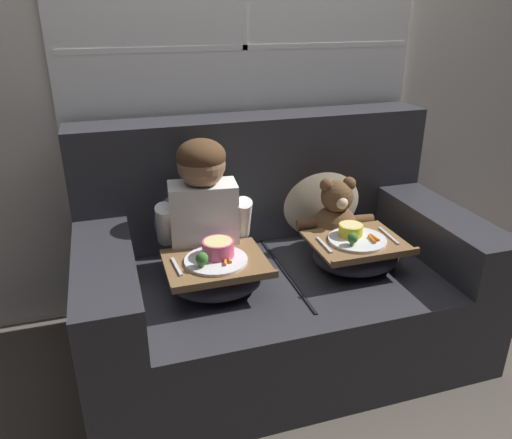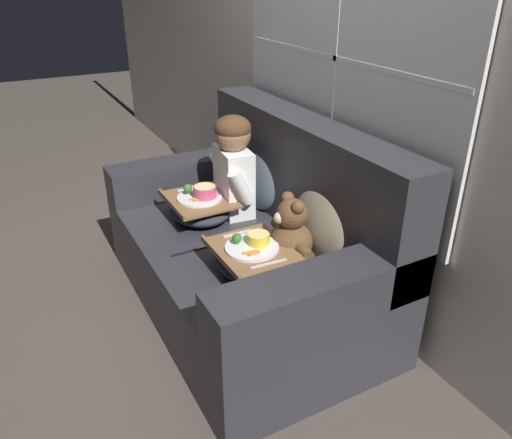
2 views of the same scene
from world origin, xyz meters
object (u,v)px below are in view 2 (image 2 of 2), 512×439
(throw_pillow_behind_child, at_px, (262,174))
(lap_tray_teddy, at_px, (252,259))
(couch, at_px, (255,246))
(teddy_bear, at_px, (291,235))
(lap_tray_child, at_px, (200,207))
(throw_pillow_behind_teddy, at_px, (324,216))
(child_figure, at_px, (233,161))

(throw_pillow_behind_child, height_order, lap_tray_teddy, throw_pillow_behind_child)
(couch, distance_m, teddy_bear, 0.37)
(couch, relative_size, teddy_bear, 4.54)
(throw_pillow_behind_child, height_order, lap_tray_child, throw_pillow_behind_child)
(lap_tray_child, bearing_deg, teddy_bear, 18.52)
(teddy_bear, height_order, lap_tray_child, teddy_bear)
(throw_pillow_behind_teddy, bearing_deg, throw_pillow_behind_child, 180.00)
(couch, bearing_deg, throw_pillow_behind_teddy, 34.77)
(lap_tray_child, relative_size, lap_tray_teddy, 1.01)
(throw_pillow_behind_teddy, bearing_deg, teddy_bear, -90.16)
(teddy_bear, xyz_separation_m, lap_tray_child, (-0.61, -0.20, -0.07))
(lap_tray_child, bearing_deg, throw_pillow_behind_teddy, 32.48)
(throw_pillow_behind_child, xyz_separation_m, teddy_bear, (0.61, -0.18, -0.05))
(throw_pillow_behind_teddy, distance_m, child_figure, 0.64)
(couch, distance_m, lap_tray_teddy, 0.38)
(throw_pillow_behind_child, xyz_separation_m, child_figure, (-0.00, -0.18, 0.11))
(lap_tray_child, distance_m, lap_tray_teddy, 0.61)
(throw_pillow_behind_teddy, bearing_deg, lap_tray_teddy, -90.10)
(child_figure, bearing_deg, throw_pillow_behind_child, 89.96)
(throw_pillow_behind_child, xyz_separation_m, lap_tray_child, (0.00, -0.39, -0.12))
(couch, xyz_separation_m, teddy_bear, (0.30, 0.03, 0.21))
(throw_pillow_behind_child, distance_m, lap_tray_child, 0.41)
(throw_pillow_behind_child, bearing_deg, throw_pillow_behind_teddy, 0.00)
(couch, height_order, lap_tray_child, couch)
(child_figure, relative_size, lap_tray_child, 1.42)
(couch, height_order, throw_pillow_behind_teddy, couch)
(couch, height_order, lap_tray_teddy, couch)
(couch, height_order, child_figure, couch)
(couch, xyz_separation_m, throw_pillow_behind_child, (-0.30, 0.21, 0.27))
(child_figure, distance_m, teddy_bear, 0.63)
(throw_pillow_behind_teddy, xyz_separation_m, lap_tray_child, (-0.61, -0.39, -0.12))
(child_figure, xyz_separation_m, teddy_bear, (0.61, -0.00, -0.16))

